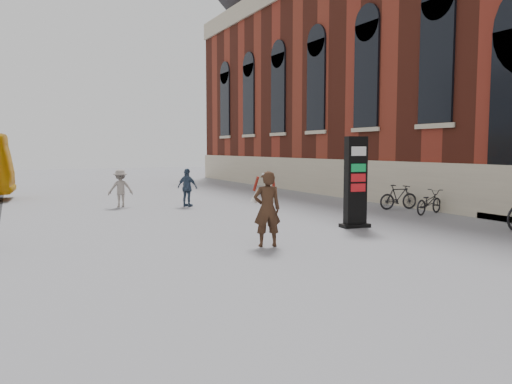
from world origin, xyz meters
name	(u,v)px	position (x,y,z in m)	size (l,w,h in m)	color
ground	(250,255)	(0.00, 0.00, 0.00)	(100.00, 100.00, 0.00)	#9E9EA3
station	(503,20)	(15.48, 6.00, 8.09)	(12.15, 44.50, 19.15)	maroon
info_pylon	(356,182)	(4.44, 2.10, 1.33)	(0.89, 0.51, 2.67)	black
woman	(267,208)	(0.78, 0.68, 0.92)	(0.79, 0.75, 1.79)	#341C13
pedestrian_b	(120,188)	(-0.76, 10.33, 0.75)	(0.96, 0.55, 1.49)	gray
pedestrian_c	(187,188)	(1.67, 9.30, 0.76)	(0.90, 0.37, 1.53)	#35485F
bike_6	(429,202)	(8.60, 3.32, 0.43)	(0.57, 1.65, 0.86)	black
bike_7	(398,197)	(8.60, 4.86, 0.48)	(0.45, 1.59, 0.95)	black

